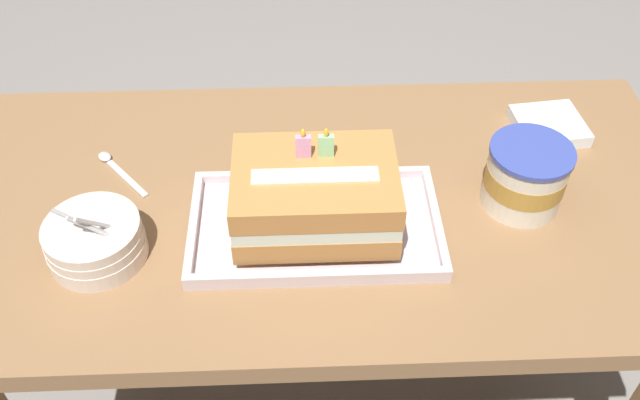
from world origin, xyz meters
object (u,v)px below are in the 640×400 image
Objects in this scene: serving_spoon_near_tray at (114,165)px; bowl_stack at (95,241)px; napkin_pile at (549,126)px; ice_cream_tub at (526,176)px; foil_tray at (315,226)px; birthday_cake at (315,195)px.

bowl_stack is at bearing -86.18° from serving_spoon_near_tray.
serving_spoon_near_tray is 0.75m from napkin_pile.
ice_cream_tub is 0.20m from napkin_pile.
bowl_stack is (-0.32, -0.04, 0.02)m from foil_tray.
ice_cream_tub is at bearing -118.73° from napkin_pile.
birthday_cake is at bearing -152.22° from napkin_pile.
bowl_stack is 1.13× the size of napkin_pile.
foil_tray is 0.36m from serving_spoon_near_tray.
foil_tray is 0.47m from napkin_pile.
bowl_stack is 1.24× the size of serving_spoon_near_tray.
birthday_cake is 0.37m from serving_spoon_near_tray.
napkin_pile is at bearing 19.34° from bowl_stack.
bowl_stack is 1.13× the size of ice_cream_tub.
birthday_cake is at bearing -171.56° from ice_cream_tub.
napkin_pile is (0.73, 0.26, -0.02)m from bowl_stack.
bowl_stack reaches higher than serving_spoon_near_tray.
ice_cream_tub is 0.66m from serving_spoon_near_tray.
foil_tray is at bearing -90.00° from birthday_cake.
birthday_cake is 1.87× the size of ice_cream_tub.
serving_spoon_near_tray is at bearing 93.82° from bowl_stack.
birthday_cake reaches higher than foil_tray.
foil_tray reaches higher than napkin_pile.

